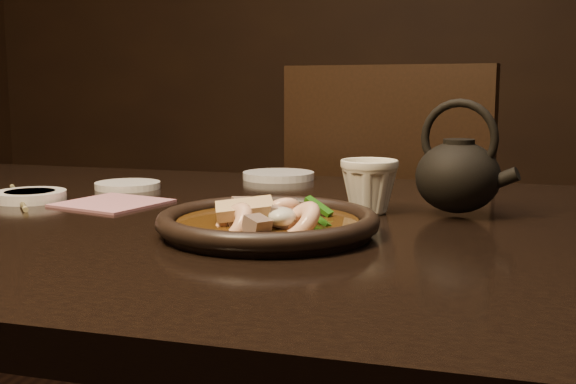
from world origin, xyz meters
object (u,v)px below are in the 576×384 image
(table, at_px, (127,264))
(plate, at_px, (268,223))
(chair, at_px, (402,268))
(tea_cup, at_px, (369,184))
(teapot, at_px, (458,173))

(table, distance_m, plate, 0.27)
(table, height_order, chair, chair)
(tea_cup, bearing_deg, chair, 92.75)
(teapot, bearing_deg, tea_cup, -157.78)
(table, relative_size, plate, 6.07)
(chair, xyz_separation_m, teapot, (0.15, -0.57, 0.28))
(plate, height_order, tea_cup, tea_cup)
(plate, relative_size, teapot, 1.72)
(chair, relative_size, tea_cup, 12.11)
(table, height_order, plate, plate)
(table, bearing_deg, plate, -21.09)
(chair, bearing_deg, table, 76.77)
(tea_cup, bearing_deg, table, -166.21)
(chair, bearing_deg, teapot, 115.53)
(chair, relative_size, plate, 3.65)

